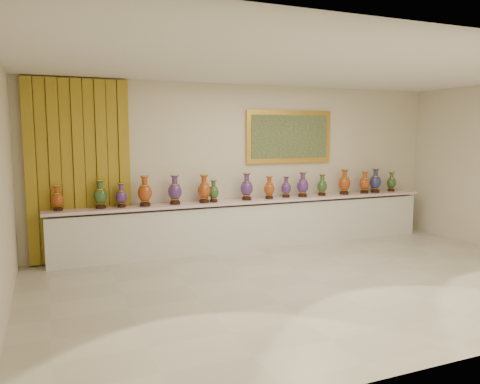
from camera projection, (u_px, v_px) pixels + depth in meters
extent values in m
plane|color=beige|center=(319.00, 282.00, 6.67)|extent=(8.00, 8.00, 0.00)
plane|color=beige|center=(249.00, 166.00, 8.77)|extent=(8.00, 0.00, 8.00)
plane|color=white|center=(323.00, 67.00, 6.30)|extent=(8.00, 8.00, 0.00)
cube|color=gold|center=(79.00, 171.00, 7.57)|extent=(1.64, 0.14, 2.95)
cube|color=gold|center=(289.00, 137.00, 8.98)|extent=(1.80, 0.06, 1.00)
cube|color=#21381C|center=(290.00, 137.00, 8.95)|extent=(1.62, 0.02, 0.82)
cube|color=white|center=(254.00, 226.00, 8.70)|extent=(7.20, 0.42, 0.81)
cube|color=#FDD5DB|center=(254.00, 201.00, 8.62)|extent=(7.28, 0.48, 0.05)
cylinder|color=black|center=(58.00, 209.00, 7.36)|extent=(0.14, 0.14, 0.04)
cone|color=gold|center=(58.00, 207.00, 7.35)|extent=(0.13, 0.13, 0.03)
ellipsoid|color=#800208|center=(58.00, 200.00, 7.34)|extent=(0.25, 0.25, 0.23)
cylinder|color=gold|center=(57.00, 193.00, 7.33)|extent=(0.13, 0.13, 0.01)
cylinder|color=#800208|center=(57.00, 190.00, 7.32)|extent=(0.08, 0.08, 0.08)
cone|color=#800208|center=(57.00, 186.00, 7.31)|extent=(0.13, 0.13, 0.03)
cylinder|color=gold|center=(57.00, 185.00, 7.31)|extent=(0.13, 0.13, 0.01)
cylinder|color=black|center=(101.00, 207.00, 7.59)|extent=(0.16, 0.16, 0.05)
cone|color=gold|center=(101.00, 204.00, 7.58)|extent=(0.14, 0.14, 0.03)
ellipsoid|color=black|center=(100.00, 196.00, 7.57)|extent=(0.28, 0.28, 0.27)
cylinder|color=gold|center=(100.00, 189.00, 7.55)|extent=(0.15, 0.15, 0.01)
cylinder|color=black|center=(100.00, 185.00, 7.54)|extent=(0.09, 0.09, 0.10)
cone|color=black|center=(100.00, 181.00, 7.54)|extent=(0.15, 0.15, 0.04)
cylinder|color=gold|center=(100.00, 180.00, 7.53)|extent=(0.15, 0.15, 0.01)
cylinder|color=black|center=(122.00, 206.00, 7.70)|extent=(0.14, 0.14, 0.04)
cone|color=gold|center=(121.00, 203.00, 7.70)|extent=(0.12, 0.12, 0.03)
ellipsoid|color=#1B0B46|center=(121.00, 197.00, 7.68)|extent=(0.24, 0.24, 0.23)
cylinder|color=gold|center=(121.00, 191.00, 7.67)|extent=(0.13, 0.13, 0.01)
cylinder|color=#1B0B46|center=(121.00, 188.00, 7.67)|extent=(0.07, 0.07, 0.08)
cone|color=#1B0B46|center=(121.00, 184.00, 7.66)|extent=(0.13, 0.13, 0.03)
cylinder|color=gold|center=(121.00, 183.00, 7.66)|extent=(0.13, 0.13, 0.01)
cylinder|color=black|center=(145.00, 205.00, 7.82)|extent=(0.18, 0.18, 0.05)
cone|color=gold|center=(145.00, 201.00, 7.81)|extent=(0.16, 0.16, 0.03)
ellipsoid|color=#800208|center=(145.00, 193.00, 7.79)|extent=(0.31, 0.31, 0.30)
cylinder|color=gold|center=(145.00, 185.00, 7.78)|extent=(0.16, 0.16, 0.01)
cylinder|color=#800208|center=(145.00, 181.00, 7.77)|extent=(0.10, 0.10, 0.11)
cone|color=#800208|center=(144.00, 177.00, 7.76)|extent=(0.16, 0.16, 0.04)
cylinder|color=gold|center=(144.00, 176.00, 7.76)|extent=(0.17, 0.17, 0.01)
cylinder|color=black|center=(175.00, 203.00, 8.04)|extent=(0.18, 0.18, 0.05)
cone|color=gold|center=(175.00, 200.00, 8.03)|extent=(0.16, 0.16, 0.03)
ellipsoid|color=#1B0B46|center=(175.00, 191.00, 8.01)|extent=(0.27, 0.27, 0.29)
cylinder|color=gold|center=(175.00, 184.00, 8.00)|extent=(0.16, 0.16, 0.01)
cylinder|color=#1B0B46|center=(175.00, 181.00, 7.99)|extent=(0.09, 0.09, 0.11)
cone|color=#1B0B46|center=(175.00, 176.00, 7.98)|extent=(0.16, 0.16, 0.04)
cylinder|color=gold|center=(175.00, 175.00, 7.98)|extent=(0.16, 0.16, 0.01)
cylinder|color=black|center=(204.00, 201.00, 8.21)|extent=(0.17, 0.17, 0.05)
cone|color=gold|center=(204.00, 198.00, 8.20)|extent=(0.15, 0.15, 0.03)
ellipsoid|color=#800208|center=(204.00, 191.00, 8.19)|extent=(0.30, 0.30, 0.29)
cylinder|color=gold|center=(204.00, 184.00, 8.17)|extent=(0.16, 0.16, 0.01)
cylinder|color=#800208|center=(204.00, 180.00, 8.16)|extent=(0.09, 0.09, 0.10)
cone|color=#800208|center=(204.00, 176.00, 8.16)|extent=(0.16, 0.16, 0.04)
cylinder|color=gold|center=(204.00, 175.00, 8.15)|extent=(0.16, 0.16, 0.01)
cylinder|color=black|center=(214.00, 201.00, 8.29)|extent=(0.14, 0.14, 0.04)
cone|color=gold|center=(214.00, 199.00, 8.28)|extent=(0.12, 0.12, 0.03)
ellipsoid|color=black|center=(214.00, 192.00, 8.27)|extent=(0.23, 0.23, 0.23)
cylinder|color=gold|center=(214.00, 187.00, 8.26)|extent=(0.13, 0.13, 0.01)
cylinder|color=black|center=(214.00, 184.00, 8.25)|extent=(0.07, 0.07, 0.08)
cone|color=black|center=(214.00, 181.00, 8.24)|extent=(0.13, 0.13, 0.03)
cylinder|color=gold|center=(213.00, 180.00, 8.24)|extent=(0.13, 0.13, 0.01)
cylinder|color=black|center=(247.00, 199.00, 8.54)|extent=(0.18, 0.18, 0.05)
cone|color=gold|center=(247.00, 196.00, 8.54)|extent=(0.15, 0.15, 0.03)
ellipsoid|color=#1B0B46|center=(247.00, 188.00, 8.52)|extent=(0.26, 0.26, 0.29)
cylinder|color=gold|center=(247.00, 182.00, 8.50)|extent=(0.16, 0.16, 0.01)
cylinder|color=#1B0B46|center=(247.00, 178.00, 8.50)|extent=(0.09, 0.09, 0.10)
cone|color=#1B0B46|center=(247.00, 174.00, 8.49)|extent=(0.16, 0.16, 0.04)
cylinder|color=gold|center=(247.00, 173.00, 8.48)|extent=(0.16, 0.16, 0.01)
cylinder|color=black|center=(269.00, 198.00, 8.71)|extent=(0.15, 0.15, 0.04)
cone|color=gold|center=(269.00, 195.00, 8.70)|extent=(0.13, 0.13, 0.03)
ellipsoid|color=#800208|center=(269.00, 189.00, 8.69)|extent=(0.25, 0.25, 0.24)
cylinder|color=gold|center=(269.00, 183.00, 8.68)|extent=(0.13, 0.13, 0.01)
cylinder|color=#800208|center=(269.00, 181.00, 8.67)|extent=(0.08, 0.08, 0.09)
cone|color=#800208|center=(269.00, 177.00, 8.66)|extent=(0.13, 0.13, 0.03)
cylinder|color=gold|center=(269.00, 176.00, 8.66)|extent=(0.14, 0.14, 0.01)
cylinder|color=black|center=(286.00, 196.00, 8.90)|extent=(0.14, 0.14, 0.04)
cone|color=gold|center=(286.00, 194.00, 8.90)|extent=(0.12, 0.12, 0.03)
ellipsoid|color=#1B0B46|center=(286.00, 188.00, 8.88)|extent=(0.23, 0.23, 0.23)
cylinder|color=gold|center=(286.00, 183.00, 8.87)|extent=(0.13, 0.13, 0.01)
cylinder|color=#1B0B46|center=(286.00, 180.00, 8.86)|extent=(0.07, 0.07, 0.08)
cone|color=#1B0B46|center=(286.00, 177.00, 8.86)|extent=(0.13, 0.13, 0.03)
cylinder|color=gold|center=(286.00, 176.00, 8.85)|extent=(0.13, 0.13, 0.01)
cylinder|color=black|center=(303.00, 196.00, 8.98)|extent=(0.17, 0.17, 0.05)
cone|color=gold|center=(303.00, 193.00, 8.97)|extent=(0.15, 0.15, 0.03)
ellipsoid|color=#1B0B46|center=(303.00, 186.00, 8.95)|extent=(0.26, 0.26, 0.28)
cylinder|color=gold|center=(303.00, 180.00, 8.94)|extent=(0.15, 0.15, 0.01)
cylinder|color=#1B0B46|center=(303.00, 177.00, 8.93)|extent=(0.09, 0.09, 0.10)
cone|color=#1B0B46|center=(303.00, 173.00, 8.92)|extent=(0.15, 0.15, 0.04)
cylinder|color=gold|center=(303.00, 172.00, 8.92)|extent=(0.16, 0.16, 0.01)
cylinder|color=black|center=(322.00, 194.00, 9.17)|extent=(0.15, 0.15, 0.04)
cone|color=gold|center=(322.00, 192.00, 9.16)|extent=(0.13, 0.13, 0.03)
ellipsoid|color=black|center=(322.00, 186.00, 9.15)|extent=(0.26, 0.26, 0.24)
cylinder|color=gold|center=(322.00, 181.00, 9.13)|extent=(0.13, 0.13, 0.01)
cylinder|color=black|center=(322.00, 178.00, 9.13)|extent=(0.08, 0.08, 0.09)
cone|color=black|center=(322.00, 175.00, 9.12)|extent=(0.13, 0.13, 0.03)
cylinder|color=gold|center=(322.00, 174.00, 9.12)|extent=(0.14, 0.14, 0.01)
cylinder|color=black|center=(344.00, 193.00, 9.34)|extent=(0.18, 0.18, 0.05)
cone|color=gold|center=(344.00, 190.00, 9.34)|extent=(0.16, 0.16, 0.03)
ellipsoid|color=#800208|center=(344.00, 183.00, 9.32)|extent=(0.26, 0.26, 0.29)
cylinder|color=gold|center=(345.00, 177.00, 9.30)|extent=(0.16, 0.16, 0.01)
cylinder|color=#800208|center=(345.00, 174.00, 9.30)|extent=(0.09, 0.09, 0.11)
cone|color=#800208|center=(345.00, 170.00, 9.29)|extent=(0.16, 0.16, 0.04)
cylinder|color=gold|center=(345.00, 169.00, 9.28)|extent=(0.16, 0.16, 0.01)
cylinder|color=black|center=(364.00, 192.00, 9.52)|extent=(0.16, 0.16, 0.04)
cone|color=gold|center=(364.00, 190.00, 9.52)|extent=(0.14, 0.14, 0.03)
ellipsoid|color=#800208|center=(365.00, 184.00, 9.50)|extent=(0.24, 0.24, 0.26)
cylinder|color=gold|center=(365.00, 178.00, 9.49)|extent=(0.14, 0.14, 0.01)
cylinder|color=#800208|center=(365.00, 175.00, 9.48)|extent=(0.08, 0.08, 0.09)
cone|color=#800208|center=(365.00, 172.00, 9.47)|extent=(0.14, 0.14, 0.03)
cylinder|color=gold|center=(365.00, 171.00, 9.47)|extent=(0.15, 0.15, 0.01)
cylinder|color=black|center=(375.00, 191.00, 9.63)|extent=(0.18, 0.18, 0.05)
cone|color=gold|center=(375.00, 189.00, 9.62)|extent=(0.15, 0.15, 0.03)
ellipsoid|color=#0C1246|center=(375.00, 182.00, 9.60)|extent=(0.29, 0.29, 0.29)
cylinder|color=gold|center=(376.00, 176.00, 9.59)|extent=(0.16, 0.16, 0.01)
cylinder|color=#0C1246|center=(376.00, 173.00, 9.58)|extent=(0.09, 0.09, 0.10)
cone|color=#0C1246|center=(376.00, 169.00, 9.57)|extent=(0.16, 0.16, 0.04)
cylinder|color=gold|center=(376.00, 169.00, 9.57)|extent=(0.16, 0.16, 0.01)
cylinder|color=black|center=(391.00, 190.00, 9.84)|extent=(0.15, 0.15, 0.04)
cone|color=gold|center=(391.00, 188.00, 9.83)|extent=(0.13, 0.13, 0.03)
ellipsoid|color=black|center=(391.00, 183.00, 9.82)|extent=(0.23, 0.23, 0.24)
cylinder|color=gold|center=(392.00, 178.00, 9.80)|extent=(0.13, 0.13, 0.01)
cylinder|color=black|center=(392.00, 176.00, 9.80)|extent=(0.08, 0.08, 0.09)
cone|color=black|center=(392.00, 173.00, 9.79)|extent=(0.13, 0.13, 0.03)
cylinder|color=gold|center=(392.00, 172.00, 9.79)|extent=(0.13, 0.13, 0.01)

